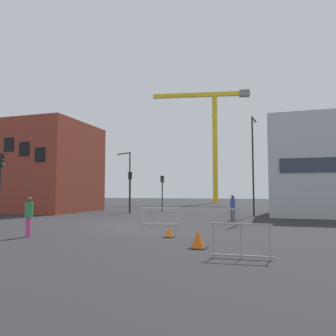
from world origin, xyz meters
TOP-DOWN VIEW (x-y plane):
  - ground at (0.00, 0.00)m, footprint 160.00×160.00m
  - brick_building at (-14.64, 10.60)m, footprint 8.76×8.92m
  - office_block at (12.65, 12.02)m, footprint 10.24×7.34m
  - construction_crane at (-1.84, 39.36)m, footprint 17.39×4.12m
  - streetlamp_tall at (6.33, 10.52)m, footprint 0.54×1.81m
  - streetlamp_short at (-6.28, 12.47)m, footprint 1.98×0.93m
  - traffic_light_median at (-5.64, -4.71)m, footprint 0.38×0.26m
  - traffic_light_island at (-2.90, 13.55)m, footprint 0.37×0.37m
  - traffic_light_near at (-4.87, 9.90)m, footprint 0.37×0.37m
  - pedestrian_walking at (5.05, 5.44)m, footprint 0.34×0.34m
  - pedestrian_waiting at (-2.98, -5.66)m, footprint 0.34×0.34m
  - safety_barrier_right_run at (6.63, -7.79)m, footprint 1.85×0.14m
  - safety_barrier_front at (1.09, 0.93)m, footprint 2.44×0.12m
  - safety_barrier_mid_span at (5.56, 1.23)m, footprint 0.40×2.46m
  - traffic_cone_on_verge at (3.17, -3.91)m, footprint 0.48×0.48m
  - traffic_cone_by_barrier at (4.99, -6.30)m, footprint 0.64×0.64m

SIDE VIEW (x-z plane):
  - ground at x=0.00m, z-range 0.00..0.00m
  - traffic_cone_on_verge at x=3.17m, z-range -0.02..0.46m
  - traffic_cone_by_barrier at x=4.99m, z-range -0.02..0.62m
  - safety_barrier_right_run at x=6.63m, z-range 0.02..1.10m
  - safety_barrier_front at x=1.09m, z-range 0.02..1.10m
  - safety_barrier_mid_span at x=5.56m, z-range 0.02..1.10m
  - pedestrian_walking at x=5.05m, z-range 0.15..1.96m
  - pedestrian_waiting at x=-2.98m, z-range 0.15..1.96m
  - traffic_light_island at x=-2.90m, z-range 0.65..4.34m
  - traffic_light_near at x=-4.87m, z-range 0.68..4.58m
  - traffic_light_median at x=-5.64m, z-range 0.69..4.70m
  - streetlamp_short at x=-6.28m, z-range 0.67..6.80m
  - office_block at x=12.65m, z-range 0.00..8.26m
  - brick_building at x=-14.64m, z-range 0.00..9.09m
  - streetlamp_tall at x=6.33m, z-range 0.69..9.21m
  - construction_crane at x=-1.84m, z-range 3.58..23.86m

